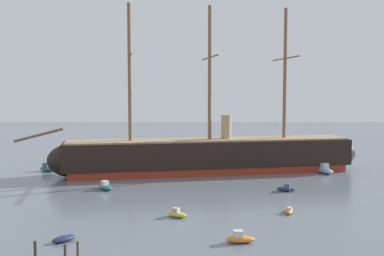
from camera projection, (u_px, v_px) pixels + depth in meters
tall_ship at (209, 155)px, 93.08m from camera, size 69.17×19.46×33.50m
dinghy_foreground_left at (64, 239)px, 50.89m from camera, size 2.88×2.91×0.67m
motorboat_foreground_right at (240, 238)px, 50.57m from camera, size 3.33×1.52×1.37m
motorboat_near_centre at (177, 214)px, 60.73m from camera, size 3.12×2.55×1.22m
sailboat_mid_right at (289, 210)px, 62.88m from camera, size 1.81×3.40×4.24m
motorboat_alongside_bow at (105, 187)px, 77.25m from camera, size 3.48×3.79×1.53m
motorboat_alongside_stern at (286, 189)px, 76.19m from camera, size 3.35×2.22×1.30m
motorboat_far_left at (47, 168)px, 94.92m from camera, size 4.41×3.48×1.72m
motorboat_far_right at (325, 170)px, 92.55m from camera, size 3.29×5.22×2.04m
motorboat_distant_centre at (200, 162)px, 102.54m from camera, size 2.85×4.63×1.81m
mooring_piling_nearest at (35, 252)px, 44.84m from camera, size 0.30×0.30×2.09m
mooring_piling_left_pair at (78, 252)px, 44.44m from camera, size 0.25×0.25×2.22m
mooring_piling_right_pair at (65, 250)px, 46.46m from camera, size 0.29×0.29×1.21m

